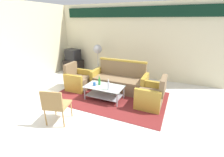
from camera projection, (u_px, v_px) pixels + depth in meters
ground_plane at (96, 112)px, 4.02m from camera, size 14.00×14.00×0.00m
wall_back at (134, 40)px, 6.11m from camera, size 6.52×0.19×2.80m
rug at (110, 97)px, 4.80m from camera, size 3.29×2.03×0.01m
couch at (120, 81)px, 5.19m from camera, size 1.81×0.76×0.96m
armchair_left at (78, 80)px, 5.29m from camera, size 0.71×0.77×0.85m
armchair_right at (151, 96)px, 4.21m from camera, size 0.70×0.76×0.85m
coffee_table at (104, 91)px, 4.58m from camera, size 1.10×0.60×0.40m
bottle_clear at (108, 86)px, 4.27m from camera, size 0.06×0.06×0.31m
bottle_green at (99, 82)px, 4.60m from camera, size 0.07×0.07×0.26m
cup at (94, 84)px, 4.56m from camera, size 0.08×0.08×0.10m
tv_stand at (74, 66)px, 7.09m from camera, size 0.80×0.50×0.52m
television at (73, 55)px, 6.92m from camera, size 0.68×0.56×0.48m
pedestal_fan at (98, 51)px, 6.40m from camera, size 0.36×0.36×1.27m
wicker_chair at (55, 104)px, 3.42m from camera, size 0.58×0.58×0.84m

